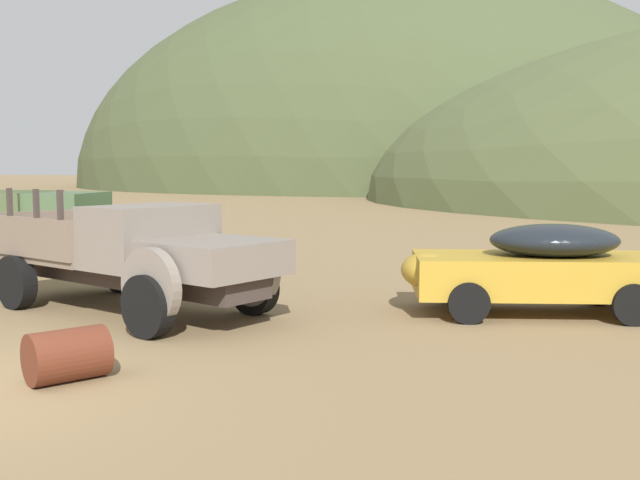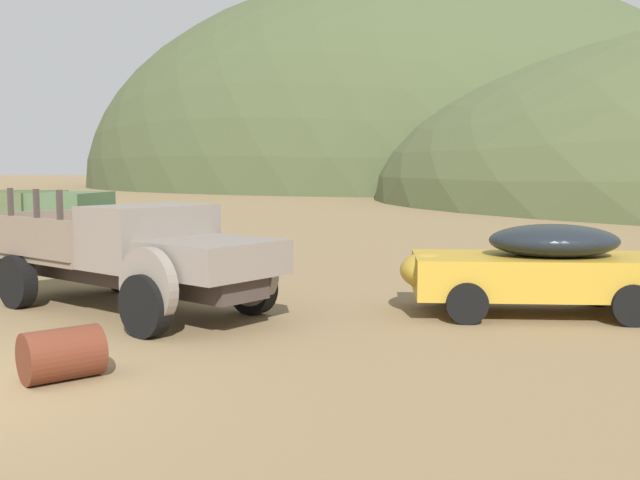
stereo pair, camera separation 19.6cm
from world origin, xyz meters
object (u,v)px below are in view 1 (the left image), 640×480
Objects in this scene: truck_weathered_green at (62,227)px; car_mustard at (531,267)px; oil_drum_tipped at (67,355)px; truck_primer_gray at (147,257)px.

truck_weathered_green is 11.68m from car_mustard.
oil_drum_tipped is (6.94, -7.87, -0.72)m from truck_weathered_green.
oil_drum_tipped is at bearing -52.11° from truck_primer_gray.
truck_primer_gray is at bearing -50.36° from truck_weathered_green.
truck_primer_gray is 1.34× the size of car_mustard.
truck_primer_gray is at bearing 3.53° from car_mustard.
truck_primer_gray is 5.81× the size of oil_drum_tipped.
truck_weathered_green is 1.03× the size of truck_primer_gray.
truck_weathered_green reaches higher than oil_drum_tipped.
car_mustard is (11.57, -1.60, -0.22)m from truck_weathered_green.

